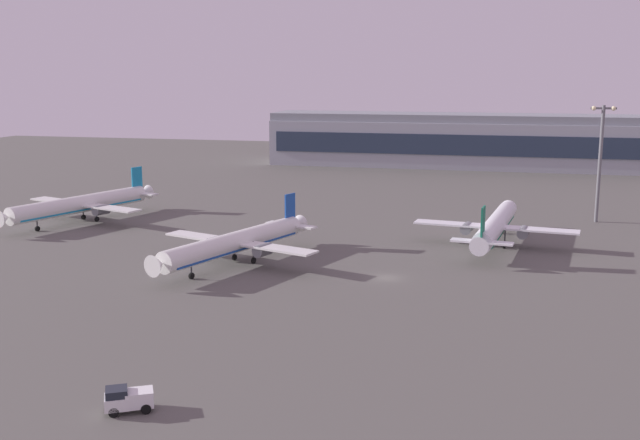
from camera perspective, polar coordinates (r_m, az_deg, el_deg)
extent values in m
plane|color=#56544F|center=(109.95, 5.00, -4.34)|extent=(416.00, 416.00, 0.00)
cube|color=#9EA3AD|center=(243.26, 10.73, 5.61)|extent=(120.57, 22.00, 14.00)
cube|color=#263347|center=(232.06, 10.58, 5.54)|extent=(115.75, 0.40, 6.16)
cube|color=gray|center=(242.66, 10.80, 7.54)|extent=(120.57, 19.80, 2.40)
cylinder|color=silver|center=(116.81, -6.40, -1.68)|extent=(13.13, 30.19, 3.25)
cone|color=silver|center=(104.97, -12.08, -3.30)|extent=(3.59, 2.95, 3.09)
cone|color=silver|center=(129.80, -1.78, -0.34)|extent=(3.55, 3.22, 2.93)
cube|color=silver|center=(117.50, -6.14, -1.68)|extent=(27.00, 12.17, 0.30)
cube|color=silver|center=(128.45, -2.19, -0.38)|extent=(9.57, 5.01, 0.30)
cube|color=#19479E|center=(127.76, -2.26, 0.75)|extent=(1.14, 2.67, 5.56)
cylinder|color=slate|center=(114.79, -4.30, -2.26)|extent=(2.79, 3.53, 1.88)
cylinder|color=slate|center=(120.58, -7.87, -1.69)|extent=(2.79, 3.53, 1.88)
cube|color=#19479E|center=(117.01, -6.39, -2.10)|extent=(12.02, 27.75, 0.31)
cylinder|color=#333338|center=(109.93, -9.63, -3.38)|extent=(0.24, 0.24, 3.04)
cylinder|color=black|center=(110.31, -9.61, -4.15)|extent=(0.63, 1.00, 0.94)
cylinder|color=#333338|center=(117.63, -5.02, -2.32)|extent=(0.24, 0.24, 3.04)
cylinder|color=black|center=(117.99, -5.00, -3.04)|extent=(0.63, 1.00, 0.94)
cylinder|color=#333338|center=(119.93, -6.44, -2.09)|extent=(0.24, 0.24, 3.04)
cylinder|color=black|center=(120.28, -6.42, -2.79)|extent=(0.63, 1.00, 0.94)
cylinder|color=silver|center=(156.32, -17.53, 1.14)|extent=(13.51, 31.29, 3.37)
cone|color=silver|center=(146.21, -22.62, 0.15)|extent=(3.72, 3.05, 3.20)
cone|color=silver|center=(167.67, -13.03, 2.01)|extent=(3.67, 3.33, 3.03)
cube|color=silver|center=(156.90, -17.28, 1.13)|extent=(27.99, 12.53, 0.31)
cube|color=silver|center=(166.48, -13.45, 1.99)|extent=(9.91, 5.17, 0.31)
cube|color=#1984B2|center=(165.91, -13.56, 2.90)|extent=(1.17, 2.77, 5.76)
cylinder|color=slate|center=(153.35, -16.08, 0.74)|extent=(2.88, 3.65, 1.95)
cylinder|color=slate|center=(160.73, -18.39, 1.06)|extent=(2.88, 3.65, 1.95)
cube|color=#1984B2|center=(156.47, -17.51, 0.81)|extent=(12.36, 28.76, 0.32)
cylinder|color=#333338|center=(150.38, -20.46, -0.03)|extent=(0.25, 0.25, 3.15)
cylinder|color=black|center=(150.67, -20.42, -0.61)|extent=(0.65, 1.04, 0.98)
cylinder|color=#333338|center=(156.52, -16.41, 0.63)|extent=(0.25, 0.25, 3.15)
cylinder|color=black|center=(156.80, -16.38, 0.07)|extent=(0.65, 1.04, 0.98)
cylinder|color=#333338|center=(159.45, -17.34, 0.76)|extent=(0.25, 0.25, 3.15)
cylinder|color=black|center=(159.73, -17.31, 0.21)|extent=(0.65, 1.04, 0.98)
cylinder|color=white|center=(132.78, 13.03, -0.36)|extent=(6.94, 31.01, 3.26)
cone|color=white|center=(148.84, 13.90, 0.81)|extent=(3.32, 2.41, 3.09)
cone|color=white|center=(116.67, 11.91, -1.86)|extent=(3.20, 2.73, 2.93)
cube|color=white|center=(131.98, 12.98, -0.50)|extent=(27.63, 6.70, 0.30)
cube|color=white|center=(118.21, 12.04, -1.62)|extent=(9.60, 3.17, 0.30)
cube|color=#146B4C|center=(117.92, 12.11, -0.35)|extent=(0.58, 2.75, 5.57)
cylinder|color=slate|center=(132.78, 10.95, -0.61)|extent=(2.24, 3.29, 1.88)
cylinder|color=slate|center=(131.59, 15.00, -0.89)|extent=(2.24, 3.29, 1.88)
cube|color=#146B4C|center=(132.96, 13.01, -0.74)|extent=(6.32, 28.52, 0.31)
cylinder|color=#333338|center=(142.69, 13.55, -0.23)|extent=(0.24, 0.24, 3.04)
cylinder|color=black|center=(142.98, 13.52, -0.82)|extent=(0.45, 0.98, 0.94)
cylinder|color=#333338|center=(131.26, 12.06, -1.12)|extent=(0.24, 0.24, 3.04)
cylinder|color=black|center=(131.58, 12.03, -1.77)|extent=(0.45, 0.98, 0.94)
cylinder|color=#333338|center=(130.78, 13.69, -1.24)|extent=(0.24, 0.24, 3.04)
cylinder|color=black|center=(131.10, 13.66, -1.89)|extent=(0.45, 0.98, 0.94)
cube|color=white|center=(69.79, -14.98, -13.04)|extent=(2.80, 2.76, 1.10)
cube|color=#1E232D|center=(69.43, -15.01, -12.36)|extent=(2.50, 2.50, 0.70)
cube|color=white|center=(69.72, -13.39, -12.85)|extent=(3.03, 2.83, 1.40)
cylinder|color=black|center=(69.24, -15.20, -13.75)|extent=(0.93, 0.69, 0.90)
cylinder|color=black|center=(70.79, -15.20, -13.18)|extent=(0.93, 0.69, 0.90)
cylinder|color=black|center=(69.23, -12.92, -13.64)|extent=(0.93, 0.69, 0.90)
cylinder|color=black|center=(70.78, -12.97, -13.07)|extent=(0.93, 0.69, 0.90)
cylinder|color=slate|center=(158.08, 20.23, 3.94)|extent=(0.70, 0.70, 22.86)
cube|color=slate|center=(157.25, 20.50, 7.85)|extent=(4.80, 0.40, 0.40)
sphere|color=#F9EAB2|center=(157.05, 19.84, 7.89)|extent=(0.90, 0.90, 0.90)
sphere|color=#F9EAB2|center=(157.46, 21.15, 7.81)|extent=(0.90, 0.90, 0.90)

